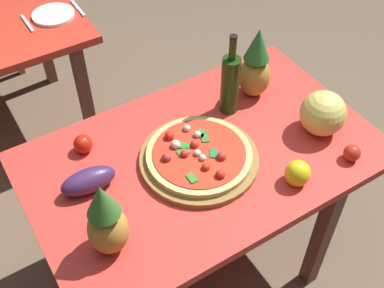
# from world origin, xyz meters

# --- Properties ---
(ground_plane) EXTENTS (10.00, 10.00, 0.00)m
(ground_plane) POSITION_xyz_m (0.00, 0.00, 0.00)
(ground_plane) COLOR brown
(display_table) EXTENTS (1.34, 0.84, 0.74)m
(display_table) POSITION_xyz_m (0.00, 0.00, 0.66)
(display_table) COLOR brown
(display_table) RESTS_ON ground_plane
(pizza_board) EXTENTS (0.45, 0.45, 0.02)m
(pizza_board) POSITION_xyz_m (-0.03, -0.02, 0.76)
(pizza_board) COLOR olive
(pizza_board) RESTS_ON display_table
(pizza) EXTENTS (0.40, 0.40, 0.05)m
(pizza) POSITION_xyz_m (-0.04, -0.02, 0.78)
(pizza) COLOR #CFB96C
(pizza) RESTS_ON pizza_board
(wine_bottle) EXTENTS (0.08, 0.08, 0.36)m
(wine_bottle) POSITION_xyz_m (0.23, 0.16, 0.88)
(wine_bottle) COLOR #1C3710
(wine_bottle) RESTS_ON display_table
(pineapple_left) EXTENTS (0.13, 0.13, 0.31)m
(pineapple_left) POSITION_xyz_m (-0.47, -0.18, 0.88)
(pineapple_left) COLOR #BF8A33
(pineapple_left) RESTS_ON display_table
(pineapple_right) EXTENTS (0.13, 0.13, 0.32)m
(pineapple_right) POSITION_xyz_m (0.37, 0.19, 0.89)
(pineapple_right) COLOR #AC8234
(pineapple_right) RESTS_ON display_table
(melon) EXTENTS (0.18, 0.18, 0.18)m
(melon) POSITION_xyz_m (0.46, -0.13, 0.83)
(melon) COLOR #DCD062
(melon) RESTS_ON display_table
(bell_pepper) EXTENTS (0.09, 0.09, 0.10)m
(bell_pepper) POSITION_xyz_m (0.21, -0.29, 0.79)
(bell_pepper) COLOR yellow
(bell_pepper) RESTS_ON display_table
(eggplant) EXTENTS (0.21, 0.10, 0.09)m
(eggplant) POSITION_xyz_m (-0.44, 0.07, 0.79)
(eggplant) COLOR #412655
(eggplant) RESTS_ON display_table
(tomato_beside_pepper) EXTENTS (0.07, 0.07, 0.07)m
(tomato_beside_pepper) POSITION_xyz_m (-0.38, 0.26, 0.78)
(tomato_beside_pepper) COLOR red
(tomato_beside_pepper) RESTS_ON display_table
(tomato_by_bottle) EXTENTS (0.07, 0.07, 0.07)m
(tomato_by_bottle) POSITION_xyz_m (0.46, -0.31, 0.78)
(tomato_by_bottle) COLOR red
(tomato_by_bottle) RESTS_ON display_table
(dinner_plate) EXTENTS (0.22, 0.22, 0.02)m
(dinner_plate) POSITION_xyz_m (-0.14, 1.23, 0.75)
(dinner_plate) COLOR white
(dinner_plate) RESTS_ON background_table
(fork_utensil) EXTENTS (0.02, 0.18, 0.01)m
(fork_utensil) POSITION_xyz_m (-0.28, 1.23, 0.75)
(fork_utensil) COLOR silver
(fork_utensil) RESTS_ON background_table
(knife_utensil) EXTENTS (0.02, 0.18, 0.01)m
(knife_utensil) POSITION_xyz_m (0.00, 1.23, 0.75)
(knife_utensil) COLOR silver
(knife_utensil) RESTS_ON background_table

